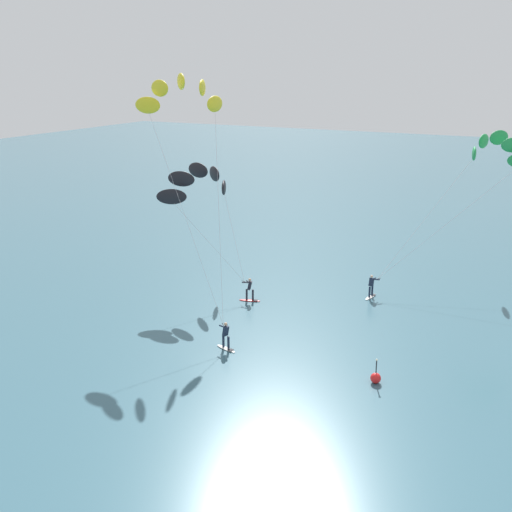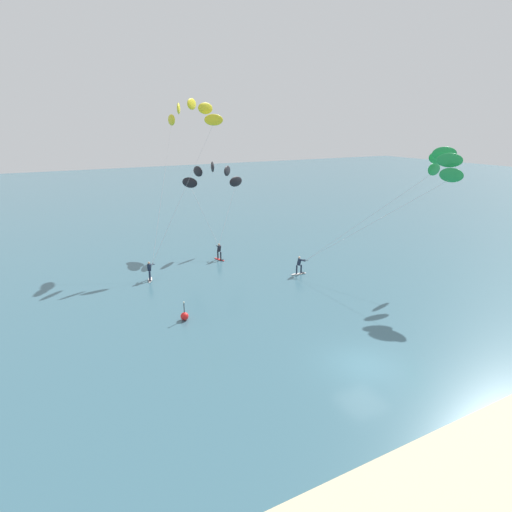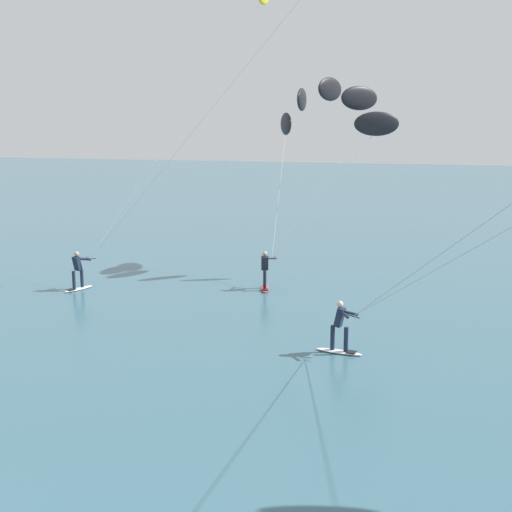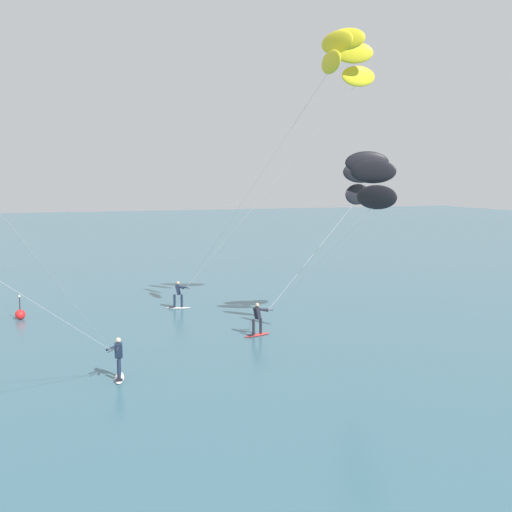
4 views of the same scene
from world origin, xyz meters
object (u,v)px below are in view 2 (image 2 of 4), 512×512
at_px(kitesurfer_mid_water, 213,177).
at_px(kitesurfer_far_out, 191,117).
at_px(marker_buoy, 185,316).
at_px(kitesurfer_nearshore, 437,167).

bearing_deg(kitesurfer_mid_water, kitesurfer_far_out, -173.11).
relative_size(kitesurfer_mid_water, marker_buoy, 6.67).
distance_m(kitesurfer_nearshore, kitesurfer_far_out, 23.51).
bearing_deg(kitesurfer_nearshore, kitesurfer_mid_water, 123.02).
height_order(kitesurfer_mid_water, kitesurfer_far_out, kitesurfer_far_out).
distance_m(kitesurfer_mid_water, marker_buoy, 20.23).
distance_m(kitesurfer_mid_water, kitesurfer_far_out, 6.48).
relative_size(kitesurfer_nearshore, kitesurfer_far_out, 0.80).
height_order(kitesurfer_nearshore, marker_buoy, kitesurfer_nearshore).
xyz_separation_m(kitesurfer_mid_water, kitesurfer_far_out, (-2.32, -0.28, 6.04)).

